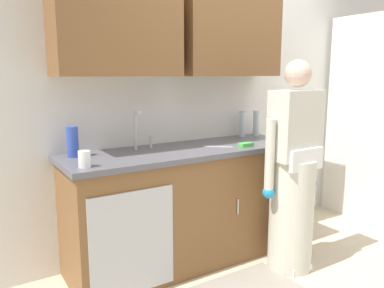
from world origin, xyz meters
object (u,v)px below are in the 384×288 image
(bottle_soap, at_px, (242,124))
(cup_by_sink, at_px, (84,159))
(bottle_water_tall, at_px, (256,123))
(knife_on_counter, at_px, (218,146))
(sink, at_px, (149,154))
(person_at_sink, at_px, (293,183))
(bottle_dish_liquid, at_px, (73,142))
(sponge, at_px, (245,145))

(bottle_soap, xyz_separation_m, cup_by_sink, (-1.61, -0.42, -0.07))
(bottle_water_tall, height_order, knife_on_counter, bottle_water_tall)
(sink, xyz_separation_m, person_at_sink, (0.95, -0.55, -0.23))
(bottle_water_tall, distance_m, knife_on_counter, 0.69)
(person_at_sink, relative_size, bottle_water_tall, 6.78)
(bottle_dish_liquid, distance_m, cup_by_sink, 0.35)
(sink, distance_m, bottle_soap, 1.09)
(sink, bearing_deg, bottle_water_tall, 7.60)
(sink, xyz_separation_m, knife_on_counter, (0.57, -0.10, 0.02))
(knife_on_counter, bearing_deg, bottle_soap, 70.71)
(cup_by_sink, bearing_deg, person_at_sink, -12.98)
(bottle_dish_liquid, bearing_deg, cup_by_sink, -93.88)
(bottle_dish_liquid, bearing_deg, sponge, -14.93)
(bottle_water_tall, distance_m, sponge, 0.57)
(person_at_sink, bearing_deg, cup_by_sink, 167.02)
(person_at_sink, relative_size, sponge, 14.73)
(bottle_dish_liquid, height_order, knife_on_counter, bottle_dish_liquid)
(sink, height_order, bottle_soap, sink)
(person_at_sink, distance_m, bottle_soap, 0.85)
(sponge, bearing_deg, cup_by_sink, -179.68)
(sink, relative_size, cup_by_sink, 4.75)
(cup_by_sink, distance_m, knife_on_counter, 1.12)
(person_at_sink, relative_size, knife_on_counter, 6.75)
(bottle_soap, height_order, knife_on_counter, bottle_soap)
(sink, distance_m, cup_by_sink, 0.59)
(sink, bearing_deg, person_at_sink, -30.30)
(bottle_water_tall, bearing_deg, sink, -172.40)
(bottle_soap, bearing_deg, bottle_dish_liquid, -177.59)
(bottle_water_tall, height_order, cup_by_sink, bottle_water_tall)
(cup_by_sink, relative_size, knife_on_counter, 0.44)
(sink, xyz_separation_m, bottle_soap, (1.07, 0.21, 0.13))
(bottle_soap, bearing_deg, sponge, -126.33)
(person_at_sink, distance_m, knife_on_counter, 0.65)
(sink, xyz_separation_m, sponge, (0.77, -0.20, 0.03))
(person_at_sink, distance_m, bottle_water_tall, 0.84)
(bottle_soap, relative_size, cup_by_sink, 2.26)
(cup_by_sink, xyz_separation_m, knife_on_counter, (1.11, 0.11, -0.05))
(bottle_soap, xyz_separation_m, knife_on_counter, (-0.50, -0.30, -0.12))
(knife_on_counter, xyz_separation_m, sponge, (0.20, -0.11, 0.01))
(cup_by_sink, height_order, knife_on_counter, cup_by_sink)
(cup_by_sink, bearing_deg, sponge, 0.32)
(cup_by_sink, bearing_deg, bottle_soap, 14.51)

